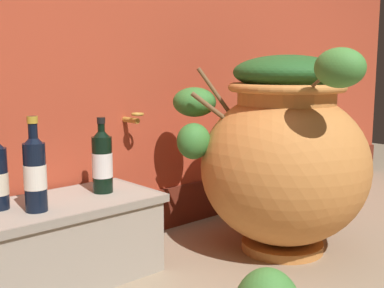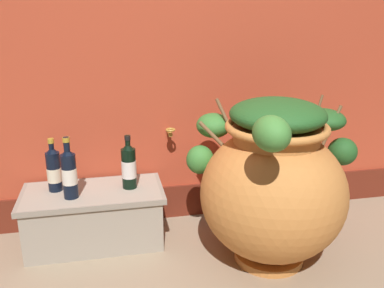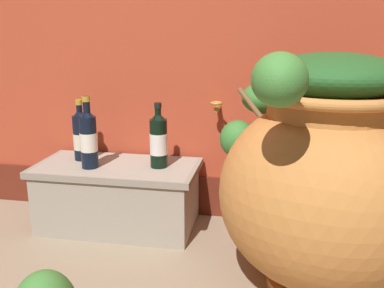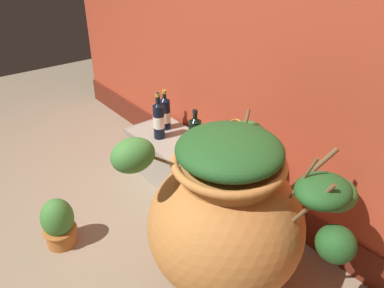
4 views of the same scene
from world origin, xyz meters
TOP-DOWN VIEW (x-y plane):
  - terracotta_urn at (0.38, 0.55)m, footprint 0.92×0.95m
  - stone_ledge at (-0.50, 0.89)m, footprint 0.75×0.38m
  - wine_bottle_left at (-0.30, 0.90)m, footprint 0.08×0.08m
  - wine_bottle_right at (-0.61, 0.83)m, footprint 0.08×0.08m

SIDE VIEW (x-z plane):
  - stone_ledge at x=-0.50m, z-range 0.01..0.32m
  - terracotta_urn at x=0.38m, z-range 0.00..0.86m
  - wine_bottle_left at x=-0.30m, z-range 0.29..0.58m
  - wine_bottle_right at x=-0.61m, z-range 0.29..0.61m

